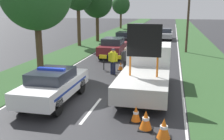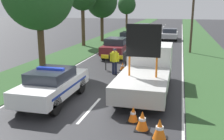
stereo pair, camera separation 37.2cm
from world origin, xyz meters
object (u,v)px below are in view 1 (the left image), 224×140
Objects in this scene: traffic_cone_near_truck at (136,114)px; queued_car_sedan_black at (125,38)px; queued_car_wagon_maroon at (113,47)px; roadside_tree_near_right at (121,5)px; traffic_cone_centre_front at (146,120)px; roadside_tree_mid_left at (97,2)px; traffic_cone_near_police at (164,129)px; queued_car_sedan_silver at (165,34)px; police_officer at (113,59)px; utility_pole at (188,14)px; pedestrian_civilian at (126,58)px; police_car at (53,85)px; work_truck at (147,69)px; traffic_cone_behind_barrier at (121,66)px; queued_car_suv_grey at (139,28)px; road_barrier at (122,58)px.

traffic_cone_near_truck is 19.49m from queued_car_sedan_black.
roadside_tree_near_right is at bearing -80.22° from queued_car_wagon_maroon.
roadside_tree_mid_left is at bearing 110.04° from traffic_cone_centre_front.
traffic_cone_near_police is 26.74m from queued_car_sedan_silver.
utility_pole is at bearing -141.52° from police_officer.
pedestrian_civilian is at bearing -114.58° from utility_pole.
roadside_tree_mid_left reaches higher than police_car.
pedestrian_civilian is 18.68m from queued_car_sedan_silver.
roadside_tree_mid_left is at bearing 150.39° from utility_pole.
police_car reaches higher than traffic_cone_near_truck.
work_truck is 4.35m from traffic_cone_behind_barrier.
police_officer is 3.08× the size of traffic_cone_behind_barrier.
police_officer is at bearing 109.73° from traffic_cone_near_truck.
utility_pole is (1.44, 17.17, 3.17)m from traffic_cone_near_police.
queued_car_suv_grey is at bearing -58.75° from queued_car_sedan_silver.
traffic_cone_near_police is at bearing 109.18° from queued_car_wagon_maroon.
traffic_cone_near_truck is at bearing 97.10° from queued_car_suv_grey.
utility_pole reaches higher than pedestrian_civilian.
police_officer is at bearing 113.91° from traffic_cone_near_police.
traffic_cone_centre_front is 8.84m from traffic_cone_behind_barrier.
traffic_cone_near_truck is (0.01, -4.16, -0.77)m from work_truck.
police_car is at bearing 157.30° from traffic_cone_centre_front.
traffic_cone_near_police is 0.17× the size of queued_car_wagon_maroon.
utility_pole is at bearing 81.12° from traffic_cone_near_truck.
road_barrier is 0.72× the size of queued_car_wagon_maroon.
traffic_cone_near_police is 0.84m from traffic_cone_centre_front.
work_truck is at bearing 113.66° from queued_car_wagon_maroon.
roadside_tree_mid_left is 0.98× the size of utility_pole.
utility_pole reaches higher than road_barrier.
traffic_cone_behind_barrier is at bearing 94.47° from queued_car_suv_grey.
queued_car_sedan_silver is at bearing 91.82° from traffic_cone_near_police.
queued_car_wagon_maroon is at bearing 91.06° from queued_car_suv_grey.
utility_pole is (4.13, 9.03, 2.53)m from pedestrian_civilian.
roadside_tree_mid_left is at bearing -94.41° from police_officer.
police_officer is 1.42m from traffic_cone_behind_barrier.
roadside_tree_mid_left reaches higher than road_barrier.
road_barrier is at bearing -57.69° from work_truck.
queued_car_suv_grey is (-4.49, 33.24, 0.46)m from traffic_cone_centre_front.
traffic_cone_near_police is at bearing -70.45° from traffic_cone_behind_barrier.
traffic_cone_near_police is 0.17× the size of queued_car_sedan_black.
queued_car_wagon_maroon is at bearing -150.76° from utility_pole.
queued_car_sedan_silver is at bearing 89.51° from traffic_cone_near_truck.
police_car is 1.46× the size of road_barrier.
queued_car_sedan_silver reaches higher than traffic_cone_near_truck.
pedestrian_civilian is 34.98m from roadside_tree_near_right.
queued_car_wagon_maroon is 0.99× the size of queued_car_sedan_silver.
queued_car_sedan_black is at bearing -88.33° from queued_car_wagon_maroon.
work_truck reaches higher than pedestrian_civilian.
work_truck reaches higher than traffic_cone_near_truck.
traffic_cone_near_police is at bearing -77.09° from roadside_tree_near_right.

